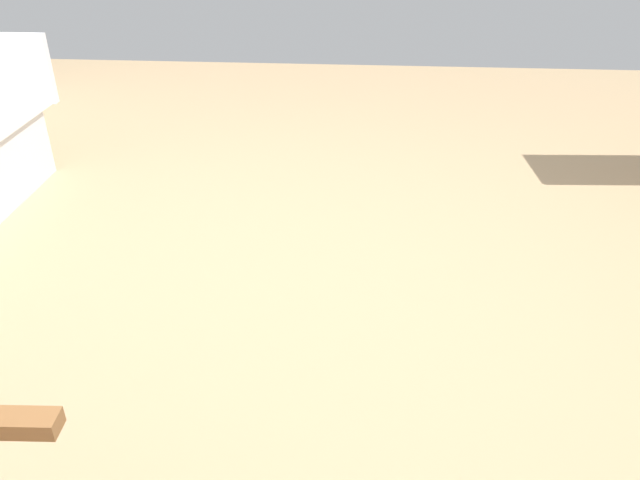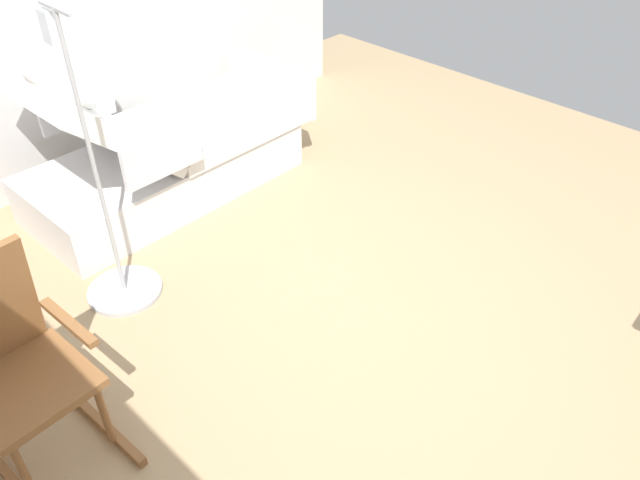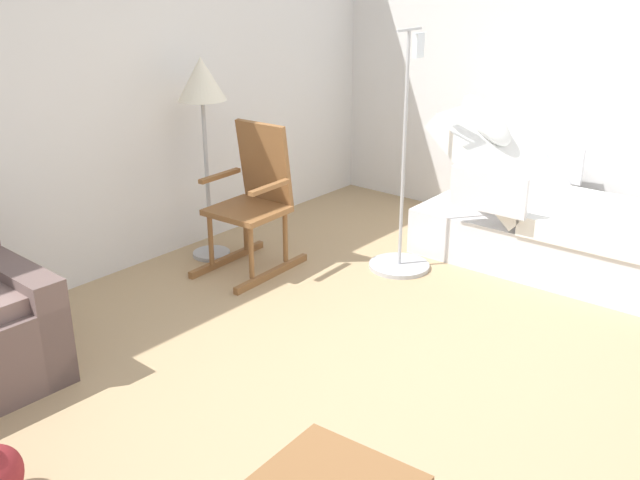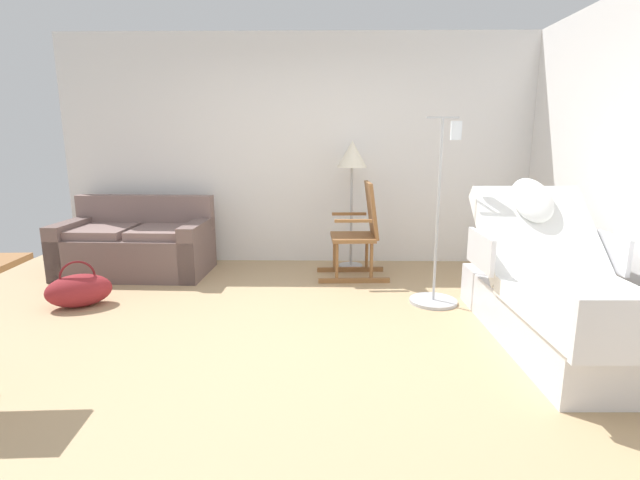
{
  "view_description": "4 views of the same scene",
  "coord_description": "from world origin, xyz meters",
  "px_view_note": "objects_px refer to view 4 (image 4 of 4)",
  "views": [
    {
      "loc": [
        -0.04,
        2.01,
        1.38
      ],
      "look_at": [
        0.06,
        0.66,
        0.6
      ],
      "focal_mm": 34.97,
      "sensor_mm": 36.0,
      "label": 1
    },
    {
      "loc": [
        -1.49,
        2.01,
        2.56
      ],
      "look_at": [
        0.12,
        0.34,
        0.79
      ],
      "focal_mm": 35.57,
      "sensor_mm": 36.0,
      "label": 2
    },
    {
      "loc": [
        -2.82,
        -1.9,
        2.13
      ],
      "look_at": [
        0.18,
        0.58,
        0.61
      ],
      "focal_mm": 41.04,
      "sensor_mm": 36.0,
      "label": 3
    },
    {
      "loc": [
        0.34,
        -3.45,
        1.51
      ],
      "look_at": [
        0.27,
        0.36,
        0.69
      ],
      "focal_mm": 26.66,
      "sensor_mm": 36.0,
      "label": 4
    }
  ],
  "objects_px": {
    "duffel_bag": "(79,290)",
    "iv_pole": "(435,277)",
    "couch": "(137,247)",
    "hospital_bed": "(560,301)",
    "rocking_chair": "(360,232)",
    "floor_lamp": "(352,163)"
  },
  "relations": [
    {
      "from": "iv_pole",
      "to": "floor_lamp",
      "type": "bearing_deg",
      "value": 120.51
    },
    {
      "from": "floor_lamp",
      "to": "iv_pole",
      "type": "xyz_separation_m",
      "value": [
        0.72,
        -1.23,
        -0.98
      ]
    },
    {
      "from": "duffel_bag",
      "to": "iv_pole",
      "type": "height_order",
      "value": "iv_pole"
    },
    {
      "from": "rocking_chair",
      "to": "iv_pole",
      "type": "distance_m",
      "value": 1.08
    },
    {
      "from": "rocking_chair",
      "to": "iv_pole",
      "type": "xyz_separation_m",
      "value": [
        0.65,
        -0.83,
        -0.25
      ]
    },
    {
      "from": "couch",
      "to": "duffel_bag",
      "type": "distance_m",
      "value": 1.12
    },
    {
      "from": "hospital_bed",
      "to": "floor_lamp",
      "type": "relative_size",
      "value": 1.4
    },
    {
      "from": "couch",
      "to": "iv_pole",
      "type": "distance_m",
      "value": 3.3
    },
    {
      "from": "floor_lamp",
      "to": "duffel_bag",
      "type": "relative_size",
      "value": 2.3
    },
    {
      "from": "rocking_chair",
      "to": "hospital_bed",
      "type": "bearing_deg",
      "value": -50.54
    },
    {
      "from": "hospital_bed",
      "to": "couch",
      "type": "height_order",
      "value": "hospital_bed"
    },
    {
      "from": "couch",
      "to": "rocking_chair",
      "type": "xyz_separation_m",
      "value": [
        2.5,
        -0.12,
        0.2
      ]
    },
    {
      "from": "floor_lamp",
      "to": "iv_pole",
      "type": "bearing_deg",
      "value": -59.49
    },
    {
      "from": "hospital_bed",
      "to": "floor_lamp",
      "type": "height_order",
      "value": "floor_lamp"
    },
    {
      "from": "couch",
      "to": "floor_lamp",
      "type": "xyz_separation_m",
      "value": [
        2.43,
        0.28,
        0.92
      ]
    },
    {
      "from": "rocking_chair",
      "to": "iv_pole",
      "type": "height_order",
      "value": "iv_pole"
    },
    {
      "from": "rocking_chair",
      "to": "duffel_bag",
      "type": "height_order",
      "value": "rocking_chair"
    },
    {
      "from": "iv_pole",
      "to": "rocking_chair",
      "type": "bearing_deg",
      "value": 128.24
    },
    {
      "from": "couch",
      "to": "hospital_bed",
      "type": "bearing_deg",
      "value": -24.85
    },
    {
      "from": "rocking_chair",
      "to": "iv_pole",
      "type": "relative_size",
      "value": 0.62
    },
    {
      "from": "rocking_chair",
      "to": "duffel_bag",
      "type": "xyz_separation_m",
      "value": [
        -2.61,
        -0.98,
        -0.35
      ]
    },
    {
      "from": "hospital_bed",
      "to": "iv_pole",
      "type": "relative_size",
      "value": 1.23
    }
  ]
}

